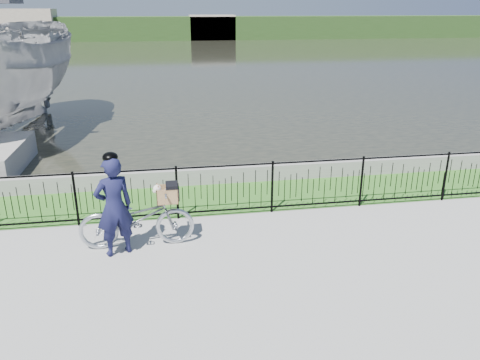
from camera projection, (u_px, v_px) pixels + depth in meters
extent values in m
plane|color=gray|center=(238.00, 251.00, 8.45)|extent=(120.00, 120.00, 0.00)
cube|color=#316720|center=(220.00, 197.00, 10.86)|extent=(60.00, 2.00, 0.01)
plane|color=#292A20|center=(174.00, 60.00, 38.98)|extent=(120.00, 120.00, 0.00)
cube|color=gray|center=(215.00, 175.00, 11.71)|extent=(60.00, 0.30, 0.40)
cube|color=#27451A|center=(167.00, 28.00, 63.44)|extent=(120.00, 6.00, 3.00)
cube|color=#B0A48E|center=(22.00, 26.00, 58.63)|extent=(8.00, 4.00, 4.00)
cube|color=#B0A48E|center=(212.00, 27.00, 62.94)|extent=(6.00, 3.00, 3.20)
imported|color=#ACB1B8|center=(137.00, 219.00, 8.48)|extent=(2.07, 0.72, 1.09)
cube|color=black|center=(168.00, 202.00, 8.47)|extent=(0.38, 0.18, 0.02)
cube|color=#9A7447|center=(168.00, 201.00, 8.46)|extent=(0.39, 0.31, 0.01)
cube|color=#9A7447|center=(167.00, 191.00, 8.55)|extent=(0.39, 0.01, 0.29)
cube|color=#9A7447|center=(168.00, 197.00, 8.28)|extent=(0.39, 0.02, 0.29)
cube|color=#9A7447|center=(178.00, 194.00, 8.44)|extent=(0.02, 0.31, 0.29)
cube|color=#9A7447|center=(157.00, 195.00, 8.39)|extent=(0.02, 0.31, 0.29)
cube|color=black|center=(172.00, 185.00, 8.37)|extent=(0.21, 0.32, 0.06)
cube|color=black|center=(179.00, 192.00, 8.44)|extent=(0.02, 0.32, 0.23)
ellipsoid|color=silver|center=(166.00, 195.00, 8.42)|extent=(0.31, 0.22, 0.20)
sphere|color=silver|center=(157.00, 189.00, 8.33)|extent=(0.15, 0.15, 0.15)
sphere|color=silver|center=(154.00, 191.00, 8.31)|extent=(0.07, 0.07, 0.07)
sphere|color=black|center=(153.00, 192.00, 8.30)|extent=(0.02, 0.02, 0.02)
cone|color=#A46944|center=(157.00, 185.00, 8.36)|extent=(0.06, 0.08, 0.08)
cone|color=#A46944|center=(158.00, 187.00, 8.27)|extent=(0.06, 0.08, 0.08)
imported|color=#141538|center=(114.00, 207.00, 8.08)|extent=(0.77, 0.64, 1.81)
ellipsoid|color=black|center=(109.00, 158.00, 7.78)|extent=(0.26, 0.29, 0.18)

